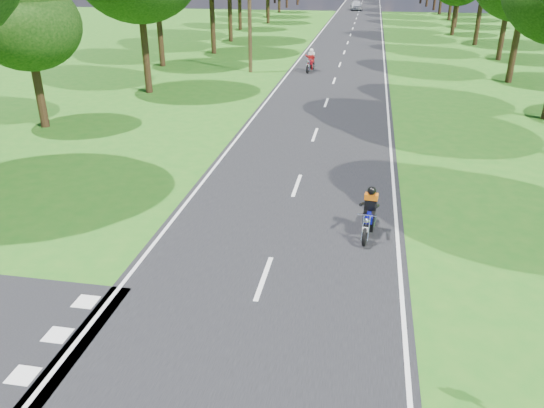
# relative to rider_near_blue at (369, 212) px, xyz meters

# --- Properties ---
(ground) EXTENTS (160.00, 160.00, 0.00)m
(ground) POSITION_rel_rider_near_blue_xyz_m (-2.47, -4.80, -0.71)
(ground) COLOR #1F6116
(ground) RESTS_ON ground
(main_road) EXTENTS (7.00, 140.00, 0.02)m
(main_road) POSITION_rel_rider_near_blue_xyz_m (-2.47, 45.20, -0.70)
(main_road) COLOR black
(main_road) RESTS_ON ground
(road_markings) EXTENTS (7.40, 140.00, 0.01)m
(road_markings) POSITION_rel_rider_near_blue_xyz_m (-2.60, 43.33, -0.69)
(road_markings) COLOR silver
(road_markings) RESTS_ON main_road
(telegraph_pole) EXTENTS (1.20, 0.26, 8.00)m
(telegraph_pole) POSITION_rel_rider_near_blue_xyz_m (-8.47, 23.20, 3.36)
(telegraph_pole) COLOR #382616
(telegraph_pole) RESTS_ON ground
(rider_near_blue) EXTENTS (0.74, 1.72, 1.39)m
(rider_near_blue) POSITION_rel_rider_near_blue_xyz_m (0.00, 0.00, 0.00)
(rider_near_blue) COLOR #0E109C
(rider_near_blue) RESTS_ON main_road
(rider_far_red) EXTENTS (0.84, 1.92, 1.55)m
(rider_far_red) POSITION_rel_rider_near_blue_xyz_m (-4.35, 24.08, 0.08)
(rider_far_red) COLOR maroon
(rider_far_red) RESTS_ON main_road
(distant_car) EXTENTS (2.09, 4.51, 1.49)m
(distant_car) POSITION_rel_rider_near_blue_xyz_m (-3.02, 77.09, 0.05)
(distant_car) COLOR silver
(distant_car) RESTS_ON main_road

